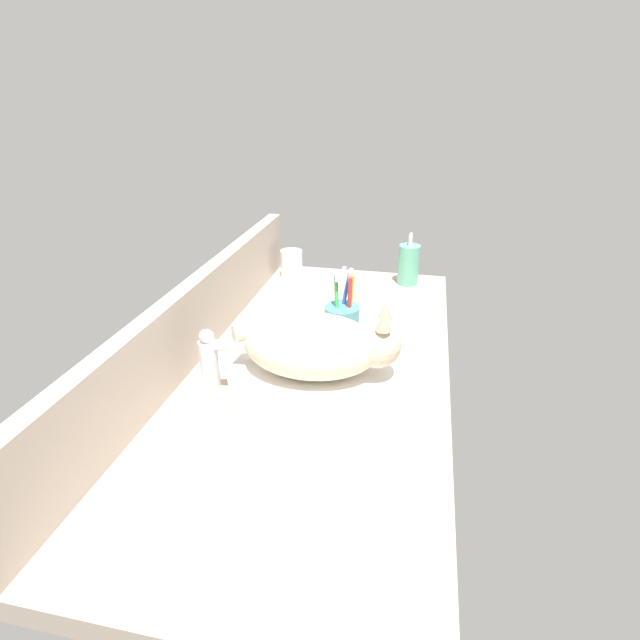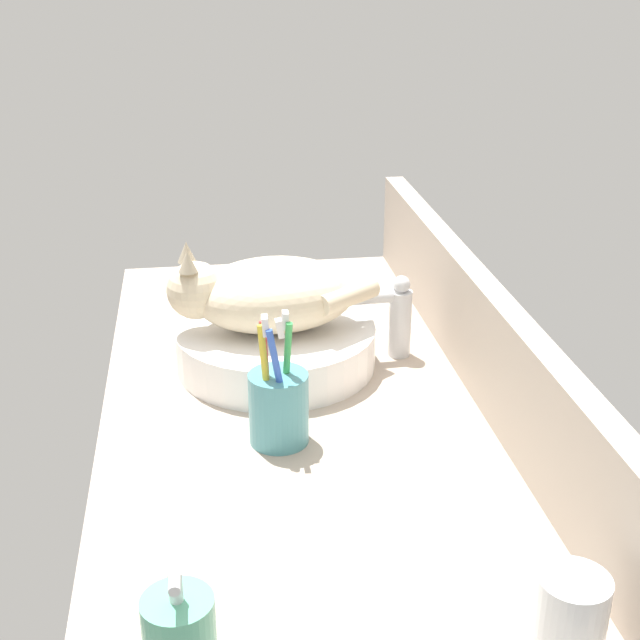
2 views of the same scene
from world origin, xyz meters
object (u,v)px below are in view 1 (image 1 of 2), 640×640
cat (319,344)px  water_glass (292,265)px  sink_basin (312,386)px  toothbrush_cup (342,325)px  faucet (214,359)px  soap_dispenser (409,264)px

cat → water_glass: cat is taller
sink_basin → toothbrush_cup: size_ratio=1.67×
faucet → soap_dispenser: size_ratio=0.89×
soap_dispenser → water_glass: 36.06cm
cat → soap_dispenser: size_ratio=2.13×
sink_basin → toothbrush_cup: (22.88, -1.85, 2.18)cm
water_glass → sink_basin: bearing=-161.8°
cat → faucet: 20.96cm
toothbrush_cup → water_glass: (41.91, 23.18, -1.79)cm
faucet → toothbrush_cup: toothbrush_cup is taller
faucet → toothbrush_cup: 31.69cm
soap_dispenser → toothbrush_cup: 45.40cm
cat → water_glass: 69.08cm
sink_basin → soap_dispenser: bearing=-12.4°
cat → faucet: bearing=93.0°
water_glass → cat: bearing=-160.7°
sink_basin → water_glass: 68.21cm
cat → toothbrush_cup: cat is taller
sink_basin → soap_dispenser: size_ratio=2.05×
sink_basin → cat: size_ratio=0.96×
cat → soap_dispenser: bearing=-11.3°
soap_dispenser → sink_basin: bearing=167.6°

